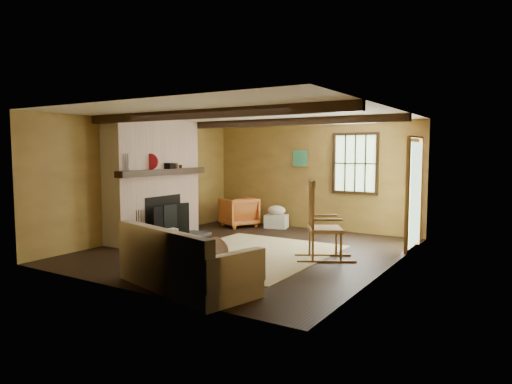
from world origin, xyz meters
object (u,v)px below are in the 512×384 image
Objects in this scene: rocking_chair at (322,226)px; armchair at (239,212)px; sofa at (184,266)px; laundry_basket at (276,221)px; fireplace at (154,184)px.

rocking_chair is 1.73× the size of armchair.
sofa is (-0.88, -2.39, -0.26)m from rocking_chair.
rocking_chair is 3.16m from laundry_basket.
armchair is (0.65, 2.07, -0.76)m from fireplace.
laundry_basket is 0.92m from armchair.
fireplace is at bearing 155.12° from sofa.
fireplace is 2.97m from laundry_basket.
armchair is (-2.98, 1.98, -0.21)m from rocking_chair.
laundry_basket is at bearing 137.94° from armchair.
rocking_chair is 2.56m from sofa.
sofa is at bearing 53.66° from armchair.
rocking_chair is 0.60× the size of sofa.
fireplace is at bearing 10.49° from armchair.
rocking_chair reaches higher than armchair.
laundry_basket is at bearing 11.51° from rocking_chair.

